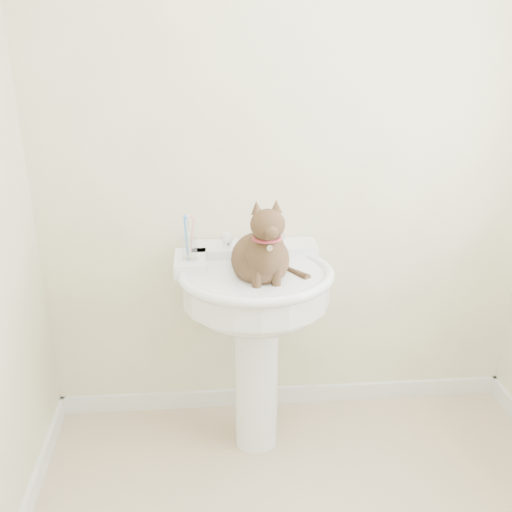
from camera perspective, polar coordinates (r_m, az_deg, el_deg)
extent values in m
cube|color=white|center=(3.09, 2.71, -13.07)|extent=(2.20, 0.02, 0.09)
cylinder|color=white|center=(2.67, 0.02, -11.68)|extent=(0.19, 0.19, 0.68)
cylinder|color=white|center=(2.45, 0.02, -2.99)|extent=(0.60, 0.60, 0.13)
ellipsoid|color=white|center=(2.48, 0.02, -4.36)|extent=(0.55, 0.48, 0.22)
torus|color=white|center=(2.42, 0.02, -1.71)|extent=(0.64, 0.64, 0.04)
cube|color=white|center=(2.62, -0.36, 0.53)|extent=(0.56, 0.15, 0.06)
cube|color=white|center=(2.50, -6.26, -0.73)|extent=(0.13, 0.20, 0.06)
cylinder|color=silver|center=(2.55, -0.29, 1.30)|extent=(0.05, 0.05, 0.05)
cylinder|color=silver|center=(2.50, -0.21, 1.53)|extent=(0.04, 0.04, 0.14)
sphere|color=white|center=(2.56, -2.78, 1.81)|extent=(0.06, 0.06, 0.06)
sphere|color=white|center=(2.58, 2.12, 1.95)|extent=(0.06, 0.06, 0.06)
cube|color=orange|center=(2.65, 1.48, 1.86)|extent=(0.10, 0.07, 0.03)
cylinder|color=silver|center=(2.46, -6.30, -0.23)|extent=(0.07, 0.07, 0.01)
cylinder|color=white|center=(2.44, -6.35, 0.76)|extent=(0.06, 0.06, 0.09)
cylinder|color=blue|center=(2.42, -6.68, 1.85)|extent=(0.01, 0.01, 0.17)
cylinder|color=silver|center=(2.42, -6.40, 1.86)|extent=(0.01, 0.01, 0.17)
cylinder|color=pink|center=(2.42, -6.12, 1.87)|extent=(0.01, 0.01, 0.17)
ellipsoid|color=#4A341E|center=(2.39, 0.47, -0.27)|extent=(0.23, 0.27, 0.21)
ellipsoid|color=#4A341E|center=(2.28, 0.68, 0.36)|extent=(0.15, 0.14, 0.19)
ellipsoid|color=#4A341E|center=(2.20, 0.78, 2.99)|extent=(0.13, 0.12, 0.12)
cone|color=#4A341E|center=(2.20, -0.23, 4.66)|extent=(0.05, 0.05, 0.05)
cone|color=#4A341E|center=(2.21, 1.68, 4.71)|extent=(0.05, 0.05, 0.05)
cylinder|color=#4A341E|center=(2.45, 3.27, -1.54)|extent=(0.03, 0.03, 0.25)
torus|color=maroon|center=(2.23, 0.74, 1.74)|extent=(0.11, 0.11, 0.01)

